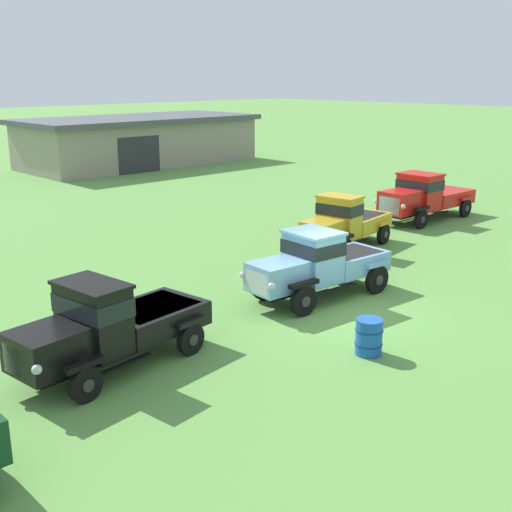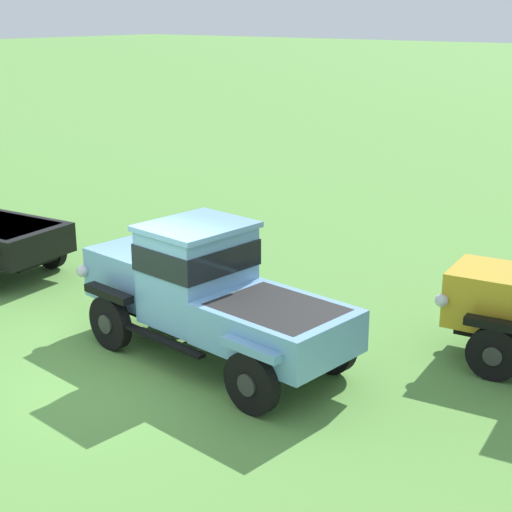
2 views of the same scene
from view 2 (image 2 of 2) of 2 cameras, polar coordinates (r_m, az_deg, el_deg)
The scene contains 2 objects.
ground_plane at distance 11.55m, azimuth -9.79°, elevation -8.75°, with size 240.00×240.00×0.00m, color #5B9342.
vintage_truck_midrow_center at distance 11.69m, azimuth -3.63°, elevation -2.55°, with size 4.88×2.19×2.06m.
Camera 2 is at (7.81, -6.84, 5.05)m, focal length 55.00 mm.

